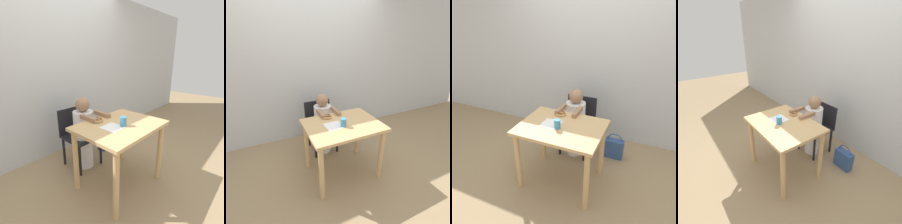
# 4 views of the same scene
# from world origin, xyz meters

# --- Properties ---
(ground_plane) EXTENTS (12.00, 12.00, 0.00)m
(ground_plane) POSITION_xyz_m (0.00, 0.00, 0.00)
(ground_plane) COLOR #997F5B
(wall_back) EXTENTS (8.00, 0.05, 2.50)m
(wall_back) POSITION_xyz_m (0.00, 1.24, 1.25)
(wall_back) COLOR silver
(wall_back) RESTS_ON ground_plane
(dining_table) EXTENTS (0.93, 0.71, 0.76)m
(dining_table) POSITION_xyz_m (0.00, 0.00, 0.63)
(dining_table) COLOR tan
(dining_table) RESTS_ON ground_plane
(chair) EXTENTS (0.43, 0.42, 0.80)m
(chair) POSITION_xyz_m (-0.05, 0.69, 0.43)
(chair) COLOR black
(chair) RESTS_ON ground_plane
(child_figure) EXTENTS (0.27, 0.50, 0.98)m
(child_figure) POSITION_xyz_m (-0.05, 0.58, 0.49)
(child_figure) COLOR white
(child_figure) RESTS_ON ground_plane
(donut) EXTENTS (0.12, 0.12, 0.04)m
(donut) POSITION_xyz_m (-0.12, 0.24, 0.78)
(donut) COLOR tan
(donut) RESTS_ON dining_table
(napkin) EXTENTS (0.21, 0.21, 0.00)m
(napkin) POSITION_xyz_m (-0.13, -0.00, 0.77)
(napkin) COLOR white
(napkin) RESTS_ON dining_table
(handbag) EXTENTS (0.26, 0.11, 0.38)m
(handbag) POSITION_xyz_m (0.49, 0.70, 0.15)
(handbag) COLOR #2D4C84
(handbag) RESTS_ON ground_plane
(cup) EXTENTS (0.07, 0.07, 0.10)m
(cup) POSITION_xyz_m (-0.02, -0.06, 0.81)
(cup) COLOR teal
(cup) RESTS_ON dining_table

